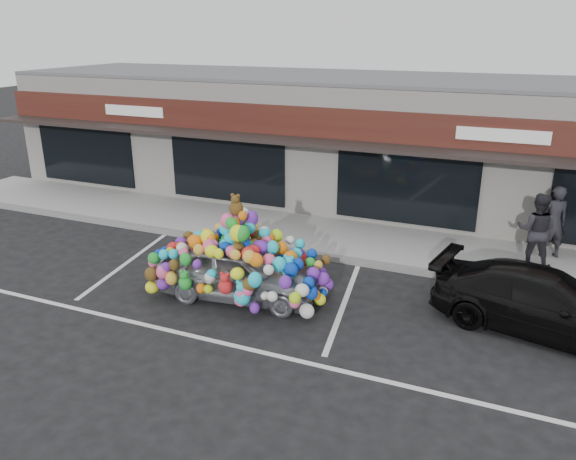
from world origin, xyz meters
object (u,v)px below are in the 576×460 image
at_px(pedestrian_a, 553,222).
at_px(pedestrian_b, 536,230).
at_px(toy_car, 239,265).
at_px(black_sedan, 544,302).

relative_size(pedestrian_a, pedestrian_b, 1.01).
distance_m(toy_car, pedestrian_a, 8.28).
bearing_deg(pedestrian_a, pedestrian_b, 41.61).
relative_size(black_sedan, pedestrian_a, 2.28).
distance_m(toy_car, black_sedan, 6.47).
bearing_deg(toy_car, black_sedan, -87.61).
distance_m(black_sedan, pedestrian_a, 4.03).
xyz_separation_m(toy_car, pedestrian_a, (6.58, 5.02, 0.32)).
height_order(toy_car, black_sedan, toy_car).
height_order(black_sedan, pedestrian_a, pedestrian_a).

